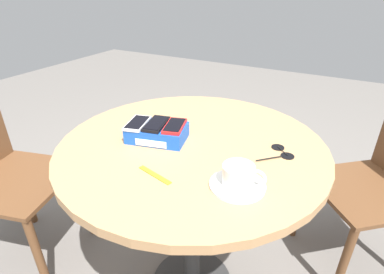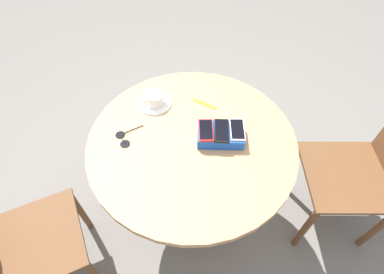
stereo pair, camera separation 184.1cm
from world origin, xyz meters
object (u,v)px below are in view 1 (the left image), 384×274
at_px(lanyard_strap, 155,175).
at_px(saucer, 237,185).
at_px(round_table, 192,169).
at_px(phone_black, 156,124).
at_px(chair_far_side, 4,176).
at_px(sunglasses, 281,152).
at_px(phone_white, 137,123).
at_px(coffee_cup, 239,175).
at_px(phone_box, 157,133).
at_px(chair_near_window, 379,185).
at_px(phone_red, 175,126).

bearing_deg(lanyard_strap, saucer, 15.84).
bearing_deg(round_table, phone_black, -162.70).
bearing_deg(chair_far_side, saucer, 3.56).
height_order(lanyard_strap, sunglasses, sunglasses).
height_order(phone_white, coffee_cup, coffee_cup).
bearing_deg(phone_box, chair_near_window, 37.51).
distance_m(round_table, coffee_cup, 0.33).
xyz_separation_m(phone_white, phone_black, (0.06, 0.03, 0.00)).
height_order(phone_box, lanyard_strap, phone_box).
bearing_deg(coffee_cup, phone_white, 166.34).
relative_size(round_table, phone_box, 4.13).
height_order(phone_black, phone_red, same).
relative_size(phone_red, lanyard_strap, 1.04).
distance_m(phone_black, chair_far_side, 0.84).
bearing_deg(chair_near_window, coffee_cup, -120.77).
relative_size(phone_box, lanyard_strap, 1.77).
relative_size(coffee_cup, chair_far_side, 0.14).
distance_m(sunglasses, chair_near_window, 0.70).
distance_m(phone_white, phone_black, 0.07).
distance_m(round_table, chair_far_side, 0.91).
bearing_deg(phone_black, phone_red, 13.72).
bearing_deg(phone_white, lanyard_strap, -41.76).
bearing_deg(coffee_cup, phone_box, 160.61).
bearing_deg(chair_near_window, phone_white, -143.77).
xyz_separation_m(lanyard_strap, chair_far_side, (-0.86, -0.00, -0.29)).
height_order(round_table, coffee_cup, coffee_cup).
bearing_deg(phone_box, lanyard_strap, -57.62).
height_order(phone_black, sunglasses, phone_black).
bearing_deg(chair_near_window, lanyard_strap, -130.01).
bearing_deg(phone_white, round_table, 18.66).
height_order(coffee_cup, sunglasses, coffee_cup).
bearing_deg(phone_black, chair_far_side, -165.02).
bearing_deg(phone_black, saucer, -19.78).
distance_m(round_table, sunglasses, 0.33).
bearing_deg(lanyard_strap, coffee_cup, 15.76).
relative_size(lanyard_strap, sunglasses, 0.88).
height_order(phone_box, phone_red, phone_red).
height_order(phone_black, lanyard_strap, phone_black).
xyz_separation_m(round_table, lanyard_strap, (0.00, -0.23, 0.12)).
bearing_deg(phone_red, round_table, 21.32).
height_order(saucer, sunglasses, saucer).
distance_m(phone_white, chair_near_window, 1.14).
distance_m(coffee_cup, sunglasses, 0.25).
relative_size(phone_white, sunglasses, 0.92).
relative_size(phone_white, coffee_cup, 1.11).
xyz_separation_m(saucer, chair_near_window, (0.44, 0.74, -0.33)).
xyz_separation_m(coffee_cup, chair_near_window, (0.44, 0.74, -0.36)).
xyz_separation_m(phone_black, sunglasses, (0.42, 0.11, -0.06)).
xyz_separation_m(coffee_cup, sunglasses, (0.06, 0.24, -0.04)).
relative_size(phone_box, chair_far_side, 0.25).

